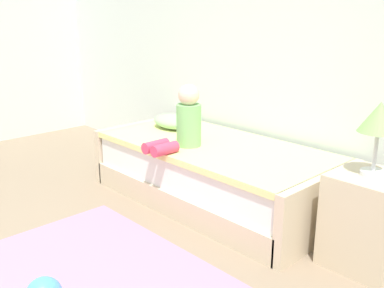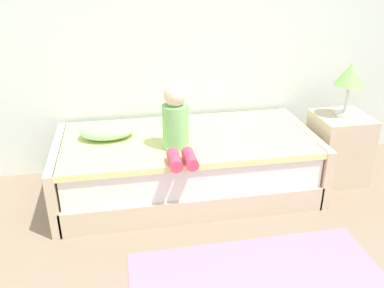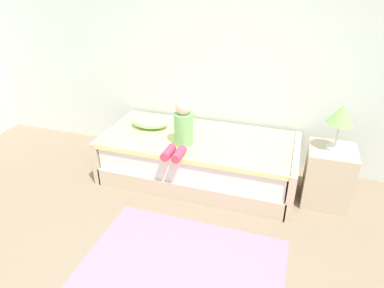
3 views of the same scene
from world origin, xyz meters
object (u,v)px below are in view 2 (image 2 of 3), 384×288
(table_lamp, at_px, (350,77))
(child_figure, at_px, (177,125))
(nightstand, at_px, (338,148))
(pillow, at_px, (107,130))
(bed, at_px, (187,165))

(table_lamp, bearing_deg, child_figure, -172.18)
(nightstand, xyz_separation_m, child_figure, (-1.46, -0.20, 0.40))
(table_lamp, relative_size, child_figure, 0.88)
(nightstand, relative_size, child_figure, 1.18)
(child_figure, relative_size, pillow, 1.16)
(child_figure, height_order, pillow, child_figure)
(bed, xyz_separation_m, child_figure, (-0.11, -0.23, 0.46))
(child_figure, bearing_deg, nightstand, 7.82)
(nightstand, xyz_separation_m, pillow, (-1.98, 0.13, 0.26))
(table_lamp, bearing_deg, bed, 178.82)
(bed, relative_size, table_lamp, 4.69)
(table_lamp, height_order, pillow, table_lamp)
(pillow, bearing_deg, bed, -9.08)
(child_figure, bearing_deg, bed, 63.94)
(nightstand, bearing_deg, pillow, 176.30)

